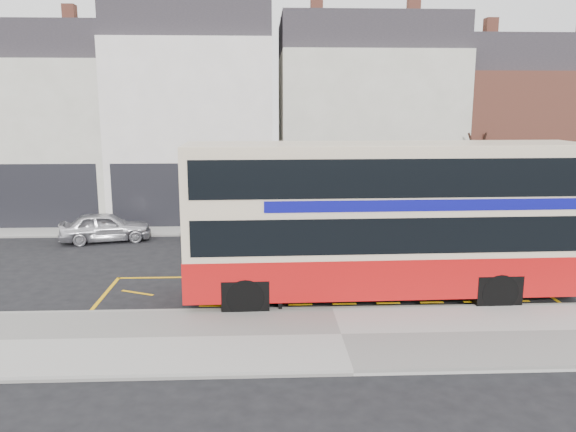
{
  "coord_description": "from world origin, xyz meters",
  "views": [
    {
      "loc": [
        -1.95,
        -15.68,
        5.86
      ],
      "look_at": [
        -1.17,
        2.0,
        2.38
      ],
      "focal_mm": 35.0,
      "sensor_mm": 36.0,
      "label": 1
    }
  ],
  "objects_px": {
    "car_white": "(533,222)",
    "street_tree_right": "(466,144)",
    "car_silver": "(105,227)",
    "car_grey": "(241,225)",
    "double_decker_bus": "(386,218)",
    "bus_stop_post": "(282,243)"
  },
  "relations": [
    {
      "from": "car_white",
      "to": "street_tree_right",
      "type": "height_order",
      "value": "street_tree_right"
    },
    {
      "from": "car_white",
      "to": "street_tree_right",
      "type": "relative_size",
      "value": 0.9
    },
    {
      "from": "car_silver",
      "to": "car_grey",
      "type": "relative_size",
      "value": 0.98
    },
    {
      "from": "double_decker_bus",
      "to": "car_white",
      "type": "height_order",
      "value": "double_decker_bus"
    },
    {
      "from": "double_decker_bus",
      "to": "bus_stop_post",
      "type": "bearing_deg",
      "value": -160.0
    },
    {
      "from": "double_decker_bus",
      "to": "street_tree_right",
      "type": "bearing_deg",
      "value": 58.57
    },
    {
      "from": "car_silver",
      "to": "street_tree_right",
      "type": "height_order",
      "value": "street_tree_right"
    },
    {
      "from": "bus_stop_post",
      "to": "street_tree_right",
      "type": "distance_m",
      "value": 15.25
    },
    {
      "from": "car_grey",
      "to": "car_white",
      "type": "distance_m",
      "value": 13.08
    },
    {
      "from": "car_white",
      "to": "bus_stop_post",
      "type": "bearing_deg",
      "value": 125.64
    },
    {
      "from": "car_silver",
      "to": "street_tree_right",
      "type": "xyz_separation_m",
      "value": [
        16.84,
        2.79,
        3.38
      ]
    },
    {
      "from": "car_grey",
      "to": "car_white",
      "type": "xyz_separation_m",
      "value": [
        13.07,
        -0.62,
        0.13
      ]
    },
    {
      "from": "double_decker_bus",
      "to": "bus_stop_post",
      "type": "xyz_separation_m",
      "value": [
        -3.19,
        -1.24,
        -0.43
      ]
    },
    {
      "from": "car_white",
      "to": "street_tree_right",
      "type": "xyz_separation_m",
      "value": [
        -2.13,
        3.16,
        3.26
      ]
    },
    {
      "from": "car_silver",
      "to": "street_tree_right",
      "type": "distance_m",
      "value": 17.4
    },
    {
      "from": "bus_stop_post",
      "to": "street_tree_right",
      "type": "height_order",
      "value": "street_tree_right"
    },
    {
      "from": "double_decker_bus",
      "to": "car_white",
      "type": "bearing_deg",
      "value": 40.71
    },
    {
      "from": "car_grey",
      "to": "street_tree_right",
      "type": "bearing_deg",
      "value": -85.42
    },
    {
      "from": "double_decker_bus",
      "to": "car_white",
      "type": "xyz_separation_m",
      "value": [
        8.32,
        7.47,
        -1.74
      ]
    },
    {
      "from": "car_grey",
      "to": "street_tree_right",
      "type": "distance_m",
      "value": 11.73
    },
    {
      "from": "car_grey",
      "to": "street_tree_right",
      "type": "height_order",
      "value": "street_tree_right"
    },
    {
      "from": "bus_stop_post",
      "to": "car_silver",
      "type": "distance_m",
      "value": 11.83
    }
  ]
}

